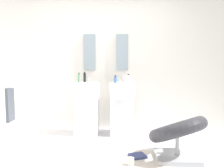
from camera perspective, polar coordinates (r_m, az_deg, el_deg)
ground_plane at (r=3.38m, az=-2.98°, el=-17.58°), size 4.80×3.60×0.04m
rear_partition at (r=4.75m, az=-1.39°, el=5.61°), size 4.80×0.10×2.60m
pedestal_sink_left at (r=4.38m, az=-5.74°, el=-5.35°), size 0.44×0.44×1.01m
pedestal_sink_right at (r=4.34m, az=2.33°, el=-5.43°), size 0.44×0.44×1.01m
vanity_mirror_left at (r=4.70m, az=-5.19°, el=7.28°), size 0.22×0.03×0.66m
vanity_mirror_right at (r=4.67m, az=2.34°, el=7.31°), size 0.22×0.03×0.66m
lounge_chair at (r=3.43m, az=14.77°, el=-10.85°), size 1.10×1.10×0.65m
towel_rack at (r=3.98m, az=-22.68°, el=-4.66°), size 0.37×0.22×0.95m
area_rug at (r=3.38m, az=2.68°, el=-17.14°), size 1.17×0.76×0.01m
magazine_navy at (r=3.49m, az=5.86°, el=-16.06°), size 0.26×0.25×0.03m
coffee_mug at (r=3.23m, az=4.35°, el=-17.28°), size 0.08×0.08×0.09m
soap_bottle_black at (r=4.42m, az=-6.28°, el=1.56°), size 0.04×0.04×0.18m
soap_bottle_white at (r=4.38m, az=3.81°, el=1.29°), size 0.06×0.06×0.14m
soap_bottle_green at (r=4.36m, az=-7.57°, el=1.39°), size 0.04×0.04×0.17m
soap_bottle_blue at (r=4.24m, az=0.80°, el=1.05°), size 0.06×0.06×0.13m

